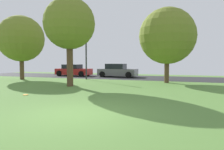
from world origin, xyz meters
TOP-DOWN VIEW (x-y plane):
  - ground_plane at (0.00, 0.00)m, footprint 44.00×44.00m
  - road_strip at (0.00, 16.00)m, footprint 44.00×6.40m
  - maple_tree_far at (-4.29, 6.80)m, footprint 3.57×3.57m
  - oak_tree_center at (1.90, 11.53)m, footprint 4.54×4.54m
  - oak_tree_right at (-11.63, 10.14)m, footprint 4.39×4.39m
  - frisbee_disc at (-4.48, 2.64)m, footprint 0.27×0.27m
  - parked_car_red at (-9.45, 16.21)m, footprint 4.23×2.00m
  - parked_car_grey at (-3.92, 16.38)m, footprint 4.28×2.12m
  - street_lamp_post at (-5.72, 12.20)m, footprint 0.14×0.14m

SIDE VIEW (x-z plane):
  - ground_plane at x=0.00m, z-range 0.00..0.00m
  - road_strip at x=0.00m, z-range 0.00..0.01m
  - frisbee_disc at x=-4.48m, z-range 0.00..0.03m
  - parked_car_red at x=-9.45m, z-range -0.05..1.32m
  - parked_car_grey at x=-3.92m, z-range -0.07..1.41m
  - street_lamp_post at x=-5.72m, z-range 0.00..4.50m
  - oak_tree_center at x=1.90m, z-range 0.75..6.82m
  - oak_tree_right at x=-11.63m, z-range 0.85..6.97m
  - maple_tree_far at x=-4.29m, z-range 1.26..7.41m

